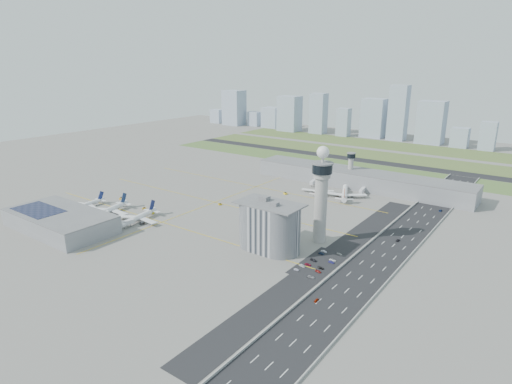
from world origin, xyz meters
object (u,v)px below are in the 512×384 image
Objects in this scene: tug_0 at (122,198)px; tug_2 at (152,213)px; car_lot_6 at (311,277)px; jet_bridge_far_0 at (316,181)px; car_lot_4 at (321,253)px; car_lot_7 at (318,271)px; airplane_near_b at (107,207)px; car_hw_0 at (316,300)px; airplane_near_a at (84,202)px; car_lot_1 at (302,266)px; control_tower at (321,191)px; car_lot_8 at (321,268)px; car_lot_2 at (308,265)px; admin_building at (269,226)px; airplane_far_b at (345,190)px; tug_4 at (285,193)px; car_lot_0 at (297,269)px; airplane_near_c at (136,215)px; car_hw_1 at (398,240)px; car_lot_5 at (324,251)px; secondary_tower at (351,166)px; car_hw_4 at (441,190)px; jet_bridge_far_1 at (364,190)px; tug_3 at (220,204)px; jet_bridge_near_0 at (69,211)px; car_hw_2 at (440,211)px; car_lot_11 at (340,254)px; car_lot_9 at (331,262)px; tug_1 at (144,208)px; tug_5 at (317,203)px; airplane_far_a at (318,187)px; jet_bridge_near_2 at (116,227)px.

tug_0 is 1.20× the size of tug_2.
jet_bridge_far_0 is at bearing 22.56° from car_lot_6.
car_lot_4 reaches higher than car_lot_7.
car_hw_0 is (193.93, -17.00, -5.55)m from airplane_near_b.
airplane_near_a reaches higher than car_lot_1.
control_tower is 17.15× the size of car_lot_8.
car_lot_4 reaches higher than car_lot_2.
control_tower is 41.10m from admin_building.
control_tower reaches higher than airplane_far_b.
car_lot_1 is (85.68, -116.91, -0.35)m from tug_4.
admin_building is 36.74m from car_lot_0.
airplane_near_c reaches higher than car_lot_4.
admin_building is 10.90× the size of car_hw_1.
car_hw_1 is (31.82, 45.04, 0.03)m from car_lot_5.
secondary_tower is 8.90× the size of car_hw_0.
car_lot_4 is 32.31m from car_lot_6.
car_hw_4 reaches higher than car_lot_4.
jet_bridge_far_1 is 3.76× the size of car_lot_4.
car_lot_7 is (91.04, -164.29, -2.29)m from jet_bridge_far_0.
tug_2 is 0.78× the size of car_lot_7.
tug_3 reaches higher than car_hw_0.
car_lot_2 is 1.06× the size of car_lot_5.
secondary_tower is at bearing 3.51° from tug_4.
airplane_near_a is 9.58× the size of car_lot_2.
jet_bridge_near_0 reaches higher than car_hw_2.
car_hw_4 reaches higher than car_lot_11.
car_lot_9 is (11.84, 20.42, 0.05)m from car_lot_0.
car_lot_9 is at bearing -174.72° from car_lot_11.
car_lot_6 is 1.08× the size of car_lot_11.
tug_1 is (38.73, 42.87, -1.94)m from jet_bridge_near_0.
tug_1 is 0.97× the size of car_lot_0.
tug_2 is (50.94, -9.40, -0.17)m from tug_0.
car_lot_2 is (199.42, 17.44, -4.68)m from airplane_near_a.
tug_2 is 121.01m from tug_4.
jet_bridge_far_0 is 3.82× the size of car_lot_9.
tug_5 is 133.07m from car_lot_6.
tug_1 is (-91.72, -126.05, -4.06)m from airplane_far_a.
tug_2 is at bearing -167.49° from control_tower.
airplane_far_a is 9.28× the size of car_lot_7.
car_lot_0 is 83.14m from car_hw_1.
jet_bridge_near_2 is (-70.45, -168.92, -2.12)m from airplane_far_a.
tug_1 is at bearing -169.87° from control_tower.
car_hw_4 is at bearing 4.72° from car_lot_7.
car_lot_1 is 1.05× the size of car_lot_7.
secondary_tower is 44.07m from airplane_far_b.
tug_1 is 157.71m from car_lot_5.
tug_0 reaches higher than car_lot_11.
airplane_near_a is at bearing 98.07° from car_lot_5.
car_lot_8 is 23.54m from car_lot_11.
car_lot_2 is 15.42m from car_lot_6.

